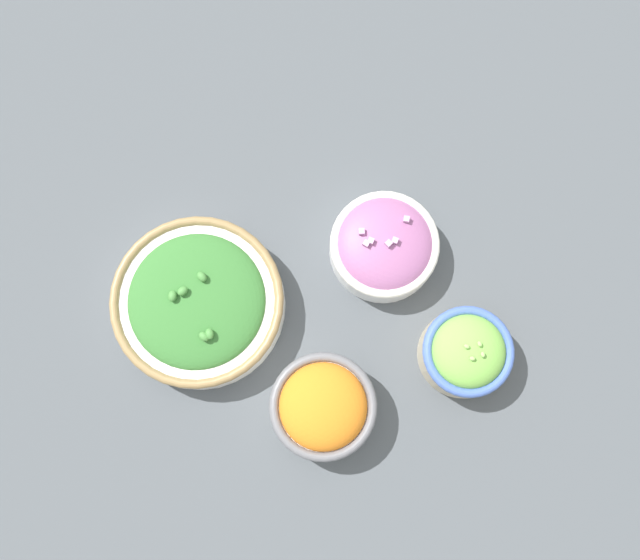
# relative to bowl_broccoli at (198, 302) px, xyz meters

# --- Properties ---
(ground_plane) EXTENTS (3.00, 3.00, 0.00)m
(ground_plane) POSITION_rel_bowl_broccoli_xyz_m (-0.16, 0.04, -0.03)
(ground_plane) COLOR #4C5156
(bowl_broccoli) EXTENTS (0.23, 0.23, 0.07)m
(bowl_broccoli) POSITION_rel_bowl_broccoli_xyz_m (0.00, 0.00, 0.00)
(bowl_broccoli) COLOR silver
(bowl_broccoli) RESTS_ON ground_plane
(bowl_red_onion) EXTENTS (0.14, 0.14, 0.07)m
(bowl_red_onion) POSITION_rel_bowl_broccoli_xyz_m (-0.25, 0.03, -0.00)
(bowl_red_onion) COLOR white
(bowl_red_onion) RESTS_ON ground_plane
(bowl_lettuce) EXTENTS (0.12, 0.12, 0.08)m
(bowl_lettuce) POSITION_rel_bowl_broccoli_xyz_m (-0.29, 0.21, 0.00)
(bowl_lettuce) COLOR beige
(bowl_lettuce) RESTS_ON ground_plane
(bowl_carrots) EXTENTS (0.14, 0.14, 0.08)m
(bowl_carrots) POSITION_rel_bowl_broccoli_xyz_m (-0.09, 0.19, 0.01)
(bowl_carrots) COLOR silver
(bowl_carrots) RESTS_ON ground_plane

